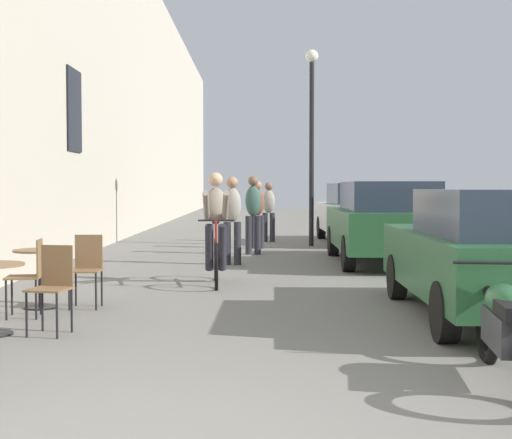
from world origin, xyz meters
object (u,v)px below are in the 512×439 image
Objects in this scene: cafe_chair_far_toward_wall at (84,265)px; cyclist_on_bicycle at (213,231)px; parked_car_nearest at (487,252)px; cafe_table_far at (37,266)px; cafe_chair_mid_toward_street at (50,283)px; pedestrian_mid at (251,210)px; pedestrian_near at (230,215)px; parked_motorcycle at (505,330)px; pedestrian_far at (255,210)px; cafe_chair_far_toward_street at (28,272)px; street_lamp at (309,122)px; pedestrian_furthest at (266,208)px; parked_car_third at (357,212)px; parked_car_second at (382,221)px.

cyclist_on_bicycle is (1.47, 2.18, 0.29)m from cafe_chair_far_toward_wall.
cyclist_on_bicycle reaches higher than parked_car_nearest.
cafe_chair_mid_toward_street is at bearing -69.05° from cafe_table_far.
pedestrian_mid is at bearing 69.91° from cafe_table_far.
parked_motorcycle is (2.34, -8.34, -0.54)m from pedestrian_near.
pedestrian_far reaches higher than cafe_chair_far_toward_wall.
cafe_table_far is (-0.59, 1.53, 0.00)m from cafe_chair_mid_toward_street.
cyclist_on_bicycle reaches higher than pedestrian_near.
cafe_chair_far_toward_street is 0.18× the size of street_lamp.
cyclist_on_bicycle is at bearing -105.85° from street_lamp.
pedestrian_furthest is (2.40, 12.26, 0.39)m from cafe_chair_mid_toward_street.
pedestrian_far is 12.17m from parked_motorcycle.
parked_car_third is at bearing 49.79° from pedestrian_mid.
parked_car_nearest is (3.22, -3.02, -0.05)m from cyclist_on_bicycle.
cafe_chair_mid_toward_street is 1.61m from cafe_chair_far_toward_wall.
cafe_chair_mid_toward_street and cafe_chair_far_toward_street have the same top height.
pedestrian_furthest is at bearing 171.23° from parked_car_third.
cafe_table_far is 0.41× the size of cyclist_on_bicycle.
cyclist_on_bicycle is (1.44, 3.79, 0.29)m from cafe_chair_mid_toward_street.
parked_car_nearest reaches higher than cafe_table_far.
pedestrian_far reaches higher than parked_car_third.
cafe_chair_far_toward_wall is 2.64m from cyclist_on_bicycle.
parked_car_second is 8.58m from parked_motorcycle.
pedestrian_far is at bearing 105.36° from parked_car_nearest.
pedestrian_furthest is 11.72m from parked_car_nearest.
cafe_chair_far_toward_wall is at bearing -124.01° from cyclist_on_bicycle.
pedestrian_mid reaches higher than pedestrian_far.
parked_car_second is 1.00× the size of parked_car_third.
parked_car_second is at bearing -92.80° from parked_car_third.
cafe_chair_far_toward_wall is at bearing 138.78° from parked_motorcycle.
pedestrian_near is at bearing 71.38° from cafe_chair_far_toward_wall.
pedestrian_far reaches higher than cafe_table_far.
cafe_chair_far_toward_street is at bearing -83.06° from cafe_table_far.
pedestrian_near reaches higher than parked_car_third.
cafe_chair_far_toward_street is at bearing -124.18° from cyclist_on_bicycle.
parked_car_second is at bearing -69.11° from pedestrian_furthest.
parked_motorcycle is (-0.71, -2.64, -0.35)m from parked_car_nearest.
cafe_table_far is 0.44× the size of pedestrian_far.
pedestrian_mid is 4.34m from parked_car_third.
street_lamp is 1.10× the size of parked_car_third.
parked_car_nearest is (3.06, -5.70, -0.19)m from pedestrian_near.
cafe_table_far is 0.42× the size of pedestrian_mid.
pedestrian_furthest is at bearing 96.25° from parked_motorcycle.
pedestrian_mid is 0.81× the size of parked_motorcycle.
pedestrian_furthest is 5.99m from parked_car_second.
parked_car_second is (-0.13, 5.90, 0.06)m from parked_car_nearest.
cafe_chair_far_toward_street is 0.54× the size of pedestrian_far.
cafe_chair_mid_toward_street is 1.00× the size of cafe_chair_far_toward_wall.
cafe_chair_far_toward_wall is 0.51× the size of cyclist_on_bicycle.
cafe_chair_far_toward_street is 12.20m from parked_car_third.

